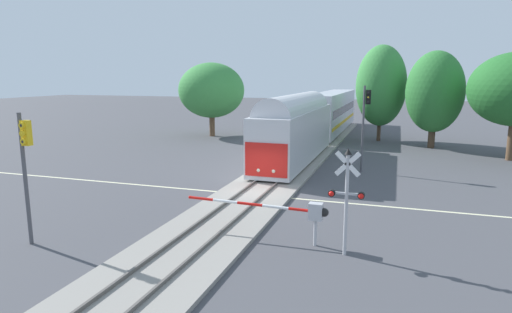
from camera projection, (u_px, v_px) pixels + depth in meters
name	position (u px, v px, depth m)	size (l,w,h in m)	color
ground_plane	(255.00, 195.00, 25.41)	(220.00, 220.00, 0.00)	#47474C
road_centre_stripe	(255.00, 195.00, 25.41)	(44.00, 0.20, 0.01)	beige
railway_track	(255.00, 193.00, 25.39)	(4.40, 80.00, 0.32)	gray
commuter_train	(318.00, 117.00, 44.22)	(3.04, 39.85, 5.16)	silver
crossing_gate_near	(298.00, 211.00, 17.82)	(6.23, 0.40, 1.80)	#B7B7BC
crossing_signal_mast	(347.00, 191.00, 16.44)	(1.36, 0.44, 4.19)	#B2B2B7
traffic_signal_far_side	(365.00, 115.00, 30.87)	(0.53, 0.38, 6.19)	#4C4C51
traffic_signal_near_left	(25.00, 158.00, 17.31)	(0.53, 0.38, 5.44)	#4C4C51
oak_far_right	(435.00, 92.00, 41.17)	(5.34, 5.34, 9.22)	#4C3828
elm_centre_background	(381.00, 86.00, 45.71)	(5.22, 5.22, 10.08)	#4C3828
pine_left_background	(211.00, 90.00, 49.48)	(7.49, 7.49, 8.37)	brown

